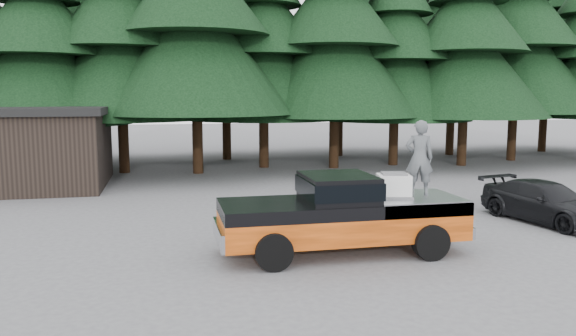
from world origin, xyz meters
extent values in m
plane|color=#4C4C4E|center=(0.00, 0.00, 0.00)|extent=(120.00, 120.00, 0.00)
cube|color=black|center=(1.45, -0.13, 1.62)|extent=(1.66, 1.90, 0.59)
cube|color=silver|center=(2.85, -0.17, 1.60)|extent=(0.90, 0.80, 0.53)
imported|color=#4D5053|center=(3.57, -0.02, 2.26)|extent=(0.78, 0.64, 1.85)
imported|color=black|center=(8.53, 1.72, 0.61)|extent=(2.53, 4.44, 1.21)
cube|color=black|center=(-9.00, 12.00, 1.50)|extent=(8.00, 6.00, 3.00)
cube|color=black|center=(-9.00, 12.00, 3.15)|extent=(8.40, 6.40, 0.30)
camera|label=1|loc=(-2.54, -12.71, 3.82)|focal=35.00mm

